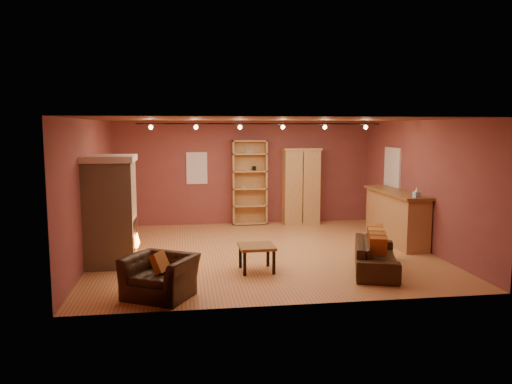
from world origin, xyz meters
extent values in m
plane|color=#AA6D3C|center=(0.00, 0.00, 0.00)|extent=(7.00, 7.00, 0.00)
plane|color=brown|center=(0.00, 0.00, 2.80)|extent=(7.00, 7.00, 0.00)
cube|color=brown|center=(0.00, 3.25, 1.40)|extent=(7.00, 0.02, 2.80)
cube|color=brown|center=(-3.50, 0.00, 1.40)|extent=(0.02, 6.50, 2.80)
cube|color=brown|center=(3.50, 0.00, 1.40)|extent=(0.02, 6.50, 2.80)
cube|color=tan|center=(-3.05, -0.60, 1.00)|extent=(0.90, 0.90, 2.00)
cube|color=beige|center=(-3.05, -0.60, 2.06)|extent=(0.98, 0.98, 0.12)
cube|color=black|center=(-2.64, -0.60, 0.60)|extent=(0.10, 0.65, 0.55)
cone|color=orange|center=(-2.58, -0.60, 0.48)|extent=(0.10, 0.10, 0.22)
cube|color=white|center=(-1.30, 3.23, 1.55)|extent=(0.56, 0.04, 0.86)
cube|color=tan|center=(0.12, 3.23, 1.15)|extent=(0.94, 0.04, 2.30)
cube|color=tan|center=(-0.34, 3.07, 1.15)|extent=(0.04, 0.37, 2.30)
cube|color=tan|center=(0.57, 3.07, 1.15)|extent=(0.04, 0.37, 2.30)
cube|color=gray|center=(-0.04, 3.07, 1.03)|extent=(0.18, 0.12, 0.05)
cube|color=black|center=(0.24, 3.07, 1.54)|extent=(0.10, 0.10, 0.12)
cube|color=tan|center=(0.12, 3.07, 0.04)|extent=(0.94, 0.37, 0.04)
cube|color=tan|center=(0.12, 3.07, 0.52)|extent=(0.94, 0.37, 0.03)
cube|color=tan|center=(0.12, 3.07, 0.99)|extent=(0.94, 0.37, 0.04)
cube|color=tan|center=(0.12, 3.07, 1.47)|extent=(0.94, 0.37, 0.04)
cube|color=tan|center=(0.12, 3.07, 1.94)|extent=(0.94, 0.37, 0.04)
cube|color=tan|center=(0.12, 3.07, 2.28)|extent=(0.94, 0.37, 0.04)
cube|color=tan|center=(1.53, 2.99, 1.01)|extent=(0.97, 0.53, 2.03)
cube|color=brown|center=(1.53, 2.73, 1.01)|extent=(0.02, 0.01, 1.93)
cube|color=tan|center=(1.53, 2.99, 2.06)|extent=(1.03, 0.59, 0.06)
cube|color=tan|center=(3.20, 0.49, 0.57)|extent=(0.54, 2.37, 1.13)
cube|color=brown|center=(3.20, 0.49, 1.16)|extent=(0.66, 2.49, 0.06)
cube|color=#8FBBE5|center=(3.15, -0.59, 1.26)|extent=(0.14, 0.14, 0.13)
cone|color=white|center=(3.15, -0.59, 1.37)|extent=(0.08, 0.08, 0.10)
cube|color=white|center=(3.47, 1.40, 1.65)|extent=(0.05, 0.90, 1.00)
imported|color=black|center=(1.86, -1.69, 0.37)|extent=(1.13, 1.98, 0.74)
cube|color=#A25820|center=(1.68, -2.21, 0.60)|extent=(0.36, 0.31, 0.36)
cube|color=#A25820|center=(1.80, -1.86, 0.60)|extent=(0.36, 0.31, 0.36)
cube|color=#A96B2B|center=(1.92, -1.52, 0.60)|extent=(0.36, 0.31, 0.36)
cube|color=#A25820|center=(2.04, -1.17, 0.60)|extent=(0.36, 0.31, 0.36)
imported|color=black|center=(-2.04, -2.59, 0.44)|extent=(1.20, 1.06, 0.88)
cube|color=#A96B2B|center=(-2.04, -2.59, 0.55)|extent=(0.35, 0.38, 0.34)
cube|color=brown|center=(-0.34, -1.40, 0.46)|extent=(0.66, 0.66, 0.05)
cube|color=black|center=(-0.61, -1.67, 0.21)|extent=(0.05, 0.05, 0.43)
cube|color=black|center=(-0.07, -1.67, 0.21)|extent=(0.05, 0.05, 0.43)
cube|color=black|center=(-0.61, -1.14, 0.21)|extent=(0.05, 0.05, 0.43)
cube|color=black|center=(-0.07, -1.14, 0.21)|extent=(0.05, 0.05, 0.43)
cylinder|color=black|center=(0.00, 0.20, 2.72)|extent=(5.20, 0.03, 0.03)
sphere|color=#FFD88C|center=(-2.30, 0.20, 2.65)|extent=(0.09, 0.09, 0.09)
sphere|color=#FFD88C|center=(-1.38, 0.20, 2.65)|extent=(0.09, 0.09, 0.09)
sphere|color=#FFD88C|center=(-0.46, 0.20, 2.65)|extent=(0.09, 0.09, 0.09)
sphere|color=#FFD88C|center=(0.46, 0.20, 2.65)|extent=(0.09, 0.09, 0.09)
sphere|color=#FFD88C|center=(1.38, 0.20, 2.65)|extent=(0.09, 0.09, 0.09)
sphere|color=#FFD88C|center=(2.30, 0.20, 2.65)|extent=(0.09, 0.09, 0.09)
camera|label=1|loc=(-1.64, -10.30, 2.64)|focal=35.00mm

